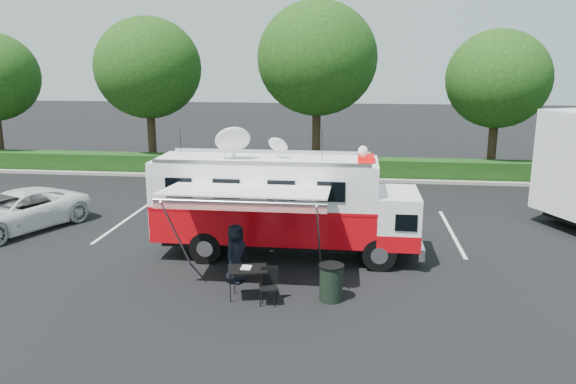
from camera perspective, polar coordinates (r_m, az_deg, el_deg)
name	(u,v)px	position (r m, az deg, el deg)	size (l,w,h in m)	color
ground_plane	(286,255)	(17.58, -0.20, -6.41)	(120.00, 120.00, 0.00)	black
back_border	(339,77)	(29.34, 5.22, 11.52)	(60.00, 6.14, 8.87)	#9E998E
stall_lines	(283,226)	(20.47, -0.56, -3.50)	(24.12, 5.50, 0.01)	silver
command_truck	(284,203)	(17.10, -0.43, -1.17)	(8.06, 2.22, 3.87)	black
awning	(245,194)	(14.80, -4.35, -0.23)	(4.40, 2.30, 2.66)	white
white_suv	(19,230)	(22.22, -25.68, -3.51)	(2.31, 5.01, 1.39)	silver
person	(236,281)	(15.68, -5.27, -9.02)	(0.80, 0.52, 1.63)	black
folding_table	(248,270)	(14.29, -4.12, -7.91)	(1.11, 0.90, 0.83)	black
folding_chair	(269,282)	(14.16, -1.95, -9.13)	(0.51, 0.54, 0.92)	black
trash_bin	(331,282)	(14.35, 4.41, -9.14)	(0.64, 0.64, 0.95)	black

